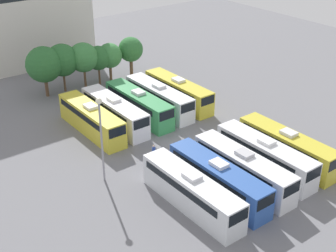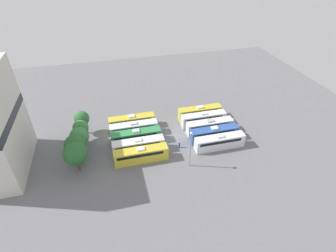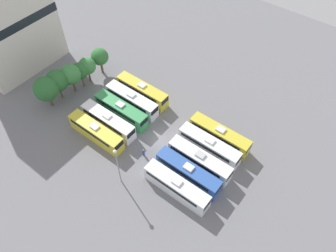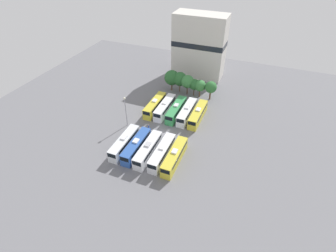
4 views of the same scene
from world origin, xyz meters
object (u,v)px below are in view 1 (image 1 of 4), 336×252
(bus_0, at_px, (191,191))
(bus_9, at_px, (178,91))
(tree_0, at_px, (44,65))
(tree_2, at_px, (83,58))
(light_pole, at_px, (101,127))
(bus_6, at_px, (114,111))
(bus_7, at_px, (139,104))
(bus_1, at_px, (218,178))
(tree_5, at_px, (131,50))
(tree_1, at_px, (62,60))
(tree_3, at_px, (98,58))
(bus_2, at_px, (243,168))
(tree_4, at_px, (110,56))
(bus_3, at_px, (265,155))
(worker_person, at_px, (154,152))
(bus_4, at_px, (287,146))
(bus_5, at_px, (91,119))
(bus_8, at_px, (159,97))

(bus_0, distance_m, bus_9, 22.67)
(tree_0, height_order, tree_2, tree_0)
(light_pole, distance_m, tree_2, 24.32)
(bus_6, xyz_separation_m, bus_9, (9.99, 0.16, 0.00))
(tree_2, bearing_deg, bus_7, -86.28)
(bus_1, bearing_deg, tree_0, 95.46)
(bus_0, height_order, tree_5, tree_5)
(tree_1, relative_size, tree_2, 1.03)
(light_pole, xyz_separation_m, tree_3, (12.22, 22.05, -1.89))
(bus_2, height_order, bus_7, same)
(bus_2, relative_size, tree_2, 1.75)
(bus_0, height_order, tree_4, tree_4)
(bus_3, relative_size, bus_6, 1.00)
(tree_0, bearing_deg, bus_2, -78.92)
(worker_person, xyz_separation_m, tree_4, (7.79, 21.63, 3.26))
(bus_2, distance_m, bus_9, 19.74)
(bus_1, height_order, bus_9, same)
(bus_1, height_order, tree_1, tree_1)
(bus_4, height_order, bus_6, same)
(tree_0, bearing_deg, bus_0, -90.51)
(bus_7, bearing_deg, tree_2, 93.72)
(bus_6, distance_m, tree_4, 14.25)
(bus_2, relative_size, bus_6, 1.00)
(worker_person, xyz_separation_m, light_pole, (-6.34, -0.42, 5.20))
(bus_9, xyz_separation_m, tree_5, (0.42, 11.89, 2.54))
(bus_7, relative_size, light_pole, 1.31)
(bus_6, relative_size, light_pole, 1.31)
(worker_person, xyz_separation_m, tree_0, (-2.01, 22.35, 3.85))
(bus_2, distance_m, bus_3, 3.51)
(bus_5, xyz_separation_m, tree_5, (13.60, 12.11, 2.54))
(bus_4, distance_m, tree_5, 30.38)
(bus_6, height_order, worker_person, bus_6)
(bus_6, relative_size, tree_5, 1.90)
(bus_4, relative_size, bus_9, 1.00)
(bus_1, distance_m, bus_9, 20.91)
(tree_4, bearing_deg, bus_0, -108.24)
(bus_1, relative_size, light_pole, 1.31)
(tree_3, distance_m, tree_4, 1.91)
(bus_8, bearing_deg, bus_3, -90.08)
(bus_0, bearing_deg, tree_0, 89.49)
(tree_3, bearing_deg, tree_4, 0.09)
(light_pole, xyz_separation_m, tree_2, (9.94, 22.15, -1.36))
(light_pole, distance_m, tree_3, 25.28)
(bus_5, distance_m, tree_3, 14.98)
(bus_7, bearing_deg, bus_1, -100.66)
(bus_0, height_order, tree_0, tree_0)
(tree_0, distance_m, tree_3, 7.94)
(bus_5, relative_size, tree_4, 2.00)
(tree_1, height_order, tree_5, tree_1)
(tree_4, relative_size, tree_5, 0.95)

